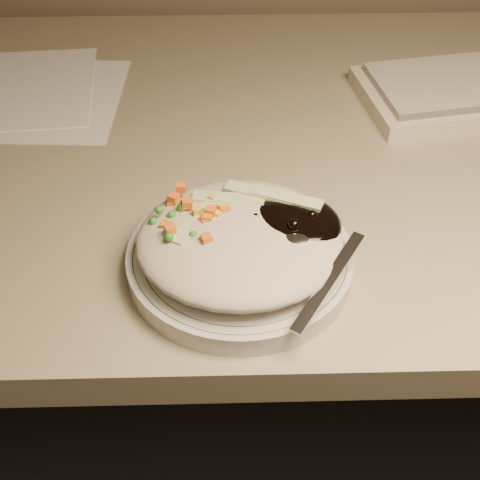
{
  "coord_description": "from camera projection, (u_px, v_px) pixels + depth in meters",
  "views": [
    {
      "loc": [
        -0.06,
        0.7,
        1.19
      ],
      "look_at": [
        -0.05,
        1.16,
        0.78
      ],
      "focal_mm": 50.0,
      "sensor_mm": 36.0,
      "label": 1
    }
  ],
  "objects": [
    {
      "name": "meal",
      "position": [
        245.0,
        236.0,
        0.61
      ],
      "size": [
        0.21,
        0.19,
        0.05
      ],
      "color": "#BDB299",
      "rests_on": "plate"
    },
    {
      "name": "plate",
      "position": [
        240.0,
        260.0,
        0.64
      ],
      "size": [
        0.21,
        0.21,
        0.02
      ],
      "primitive_type": "cylinder",
      "color": "beige",
      "rests_on": "desk"
    },
    {
      "name": "desk",
      "position": [
        271.0,
        255.0,
        0.95
      ],
      "size": [
        1.4,
        0.7,
        0.74
      ],
      "color": "gray",
      "rests_on": "ground"
    },
    {
      "name": "plate_rim",
      "position": [
        240.0,
        253.0,
        0.63
      ],
      "size": [
        0.2,
        0.2,
        0.0
      ],
      "color": "#144723",
      "rests_on": "plate"
    }
  ]
}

